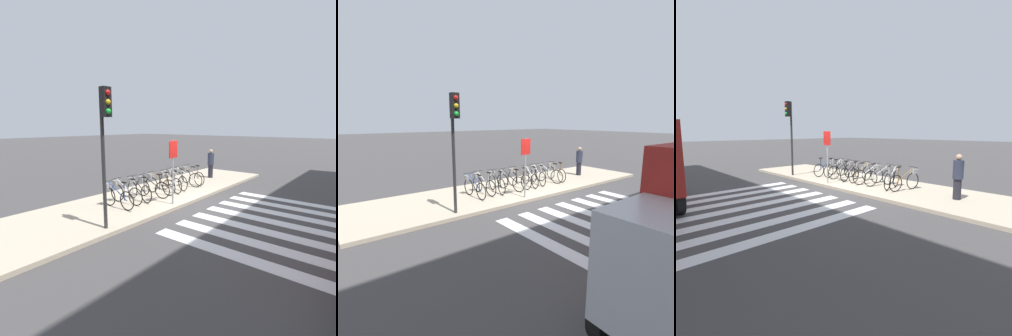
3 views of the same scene
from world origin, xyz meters
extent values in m
plane|color=#423F3F|center=(0.00, 0.00, 0.00)|extent=(120.00, 120.00, 0.00)
cube|color=#B7A88E|center=(0.00, 1.74, 0.06)|extent=(13.95, 3.49, 0.12)
cube|color=silver|center=(-2.70, -4.77, 0.00)|extent=(0.45, 8.00, 0.01)
cube|color=silver|center=(-1.80, -4.77, 0.00)|extent=(0.45, 8.00, 0.01)
cube|color=silver|center=(-0.90, -4.77, 0.00)|extent=(0.45, 8.00, 0.01)
cube|color=silver|center=(0.00, -4.77, 0.00)|extent=(0.45, 8.00, 0.01)
cube|color=silver|center=(0.90, -4.77, 0.00)|extent=(0.45, 8.00, 0.01)
cube|color=silver|center=(1.80, -4.77, 0.00)|extent=(0.45, 8.00, 0.01)
cube|color=silver|center=(2.70, -4.77, 0.00)|extent=(0.45, 8.00, 0.01)
torus|color=black|center=(-2.33, 1.02, 0.45)|extent=(0.05, 0.66, 0.66)
torus|color=black|center=(-2.35, 1.92, 0.45)|extent=(0.05, 0.66, 0.66)
cylinder|color=navy|center=(-2.34, 1.47, 0.72)|extent=(0.06, 0.92, 0.56)
cylinder|color=navy|center=(-2.33, 1.14, 0.75)|extent=(0.03, 0.03, 0.59)
cube|color=black|center=(-2.33, 1.14, 1.06)|extent=(0.08, 0.20, 0.04)
cylinder|color=#262626|center=(-2.35, 1.92, 1.01)|extent=(0.46, 0.04, 0.02)
cube|color=gray|center=(-2.36, 1.97, 0.82)|extent=(0.25, 0.21, 0.18)
torus|color=black|center=(-1.78, 1.19, 0.45)|extent=(0.08, 0.66, 0.66)
torus|color=black|center=(-1.84, 2.09, 0.45)|extent=(0.08, 0.66, 0.66)
cylinder|color=silver|center=(-1.81, 1.64, 0.72)|extent=(0.10, 0.92, 0.56)
cylinder|color=silver|center=(-1.78, 1.31, 0.75)|extent=(0.03, 0.03, 0.59)
cube|color=black|center=(-1.78, 1.31, 1.06)|extent=(0.08, 0.20, 0.04)
cylinder|color=#262626|center=(-1.84, 2.09, 1.01)|extent=(0.46, 0.06, 0.02)
cube|color=gray|center=(-1.84, 2.14, 0.82)|extent=(0.25, 0.22, 0.18)
torus|color=black|center=(-1.30, 1.12, 0.45)|extent=(0.15, 0.66, 0.66)
torus|color=black|center=(-1.15, 2.02, 0.45)|extent=(0.15, 0.66, 0.66)
cylinder|color=black|center=(-1.22, 1.57, 0.72)|extent=(0.18, 0.91, 0.56)
cylinder|color=black|center=(-1.28, 1.25, 0.75)|extent=(0.04, 0.04, 0.59)
cube|color=black|center=(-1.28, 1.25, 1.06)|extent=(0.10, 0.21, 0.04)
cylinder|color=#262626|center=(-1.15, 2.02, 1.01)|extent=(0.46, 0.10, 0.02)
cube|color=gray|center=(-1.14, 2.07, 0.82)|extent=(0.27, 0.24, 0.18)
torus|color=black|center=(-0.48, 1.05, 0.45)|extent=(0.16, 0.65, 0.66)
torus|color=black|center=(-0.66, 1.94, 0.45)|extent=(0.16, 0.65, 0.66)
cylinder|color=black|center=(-0.57, 1.49, 0.72)|extent=(0.21, 0.91, 0.56)
cylinder|color=black|center=(-0.51, 1.17, 0.75)|extent=(0.04, 0.04, 0.59)
cube|color=black|center=(-0.51, 1.17, 1.06)|extent=(0.11, 0.21, 0.04)
cylinder|color=#262626|center=(-0.66, 1.94, 1.01)|extent=(0.46, 0.11, 0.02)
cube|color=gray|center=(-0.67, 1.99, 0.82)|extent=(0.27, 0.24, 0.18)
torus|color=black|center=(0.02, 1.13, 0.45)|extent=(0.07, 0.66, 0.66)
torus|color=black|center=(-0.03, 2.04, 0.45)|extent=(0.07, 0.66, 0.66)
cylinder|color=olive|center=(0.00, 1.58, 0.72)|extent=(0.07, 0.92, 0.56)
cylinder|color=olive|center=(0.01, 1.26, 0.75)|extent=(0.03, 0.03, 0.59)
cube|color=black|center=(0.01, 1.26, 1.06)|extent=(0.08, 0.20, 0.04)
cylinder|color=#262626|center=(-0.03, 2.04, 1.01)|extent=(0.46, 0.05, 0.02)
cube|color=gray|center=(-0.03, 2.09, 0.82)|extent=(0.25, 0.21, 0.18)
torus|color=black|center=(0.45, 1.05, 0.45)|extent=(0.21, 0.65, 0.66)
torus|color=black|center=(0.69, 1.92, 0.45)|extent=(0.21, 0.65, 0.66)
cylinder|color=silver|center=(0.57, 1.48, 0.72)|extent=(0.28, 0.90, 0.56)
cylinder|color=silver|center=(0.48, 1.17, 0.75)|extent=(0.04, 0.04, 0.59)
cube|color=black|center=(0.48, 1.17, 1.06)|extent=(0.12, 0.21, 0.04)
cylinder|color=#262626|center=(0.69, 1.92, 1.01)|extent=(0.45, 0.15, 0.02)
cube|color=gray|center=(0.70, 1.97, 0.82)|extent=(0.28, 0.26, 0.18)
torus|color=black|center=(1.00, 1.14, 0.45)|extent=(0.23, 0.64, 0.66)
torus|color=black|center=(1.27, 2.00, 0.45)|extent=(0.23, 0.64, 0.66)
cylinder|color=beige|center=(1.13, 1.57, 0.72)|extent=(0.30, 0.89, 0.56)
cylinder|color=beige|center=(1.04, 1.26, 0.75)|extent=(0.04, 0.04, 0.59)
cube|color=black|center=(1.04, 1.26, 1.06)|extent=(0.13, 0.21, 0.04)
cylinder|color=#262626|center=(1.27, 2.00, 1.01)|extent=(0.45, 0.16, 0.02)
cube|color=gray|center=(1.28, 2.05, 0.82)|extent=(0.29, 0.26, 0.18)
torus|color=black|center=(1.91, 1.09, 0.45)|extent=(0.20, 0.65, 0.66)
torus|color=black|center=(1.68, 1.97, 0.45)|extent=(0.20, 0.65, 0.66)
cylinder|color=silver|center=(1.79, 1.53, 0.72)|extent=(0.26, 0.90, 0.56)
cylinder|color=silver|center=(1.87, 1.21, 0.75)|extent=(0.04, 0.04, 0.59)
cube|color=black|center=(1.87, 1.21, 1.06)|extent=(0.12, 0.21, 0.04)
cylinder|color=#262626|center=(1.68, 1.97, 1.01)|extent=(0.45, 0.14, 0.02)
cube|color=gray|center=(1.67, 2.01, 0.82)|extent=(0.28, 0.25, 0.18)
torus|color=black|center=(2.27, 1.12, 0.45)|extent=(0.17, 0.65, 0.66)
torus|color=black|center=(2.45, 2.00, 0.45)|extent=(0.17, 0.65, 0.66)
cylinder|color=olive|center=(2.36, 1.56, 0.72)|extent=(0.21, 0.91, 0.56)
cylinder|color=olive|center=(2.29, 1.24, 0.75)|extent=(0.04, 0.04, 0.59)
cube|color=black|center=(2.29, 1.24, 1.06)|extent=(0.11, 0.21, 0.04)
cylinder|color=#262626|center=(2.45, 2.00, 1.01)|extent=(0.46, 0.12, 0.02)
cube|color=gray|center=(2.46, 2.05, 0.82)|extent=(0.28, 0.24, 0.18)
cylinder|color=black|center=(-0.69, -5.43, 0.45)|extent=(0.90, 0.22, 0.90)
cylinder|color=#23232D|center=(4.35, 1.71, 0.47)|extent=(0.26, 0.26, 0.71)
cylinder|color=#2D3347|center=(4.35, 1.71, 1.14)|extent=(0.34, 0.34, 0.63)
sphere|color=tan|center=(4.35, 1.71, 1.56)|extent=(0.20, 0.20, 0.20)
cylinder|color=#2D2D2D|center=(-3.72, 0.35, 2.00)|extent=(0.10, 0.10, 3.77)
cube|color=black|center=(-3.72, 0.17, 3.51)|extent=(0.24, 0.20, 0.75)
sphere|color=red|center=(-3.72, 0.07, 3.74)|extent=(0.14, 0.14, 0.14)
sphere|color=gold|center=(-3.72, 0.07, 3.51)|extent=(0.14, 0.14, 0.14)
sphere|color=green|center=(-3.72, 0.07, 3.28)|extent=(0.14, 0.14, 0.14)
cylinder|color=#99999E|center=(-0.78, 0.30, 1.26)|extent=(0.06, 0.06, 2.29)
cube|color=red|center=(-0.78, 0.28, 2.11)|extent=(0.44, 0.03, 0.60)
camera|label=1|loc=(-7.98, -5.33, 2.93)|focal=28.00mm
camera|label=2|loc=(-7.30, -7.13, 3.10)|focal=28.00mm
camera|label=3|loc=(8.02, -7.00, 2.42)|focal=28.00mm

